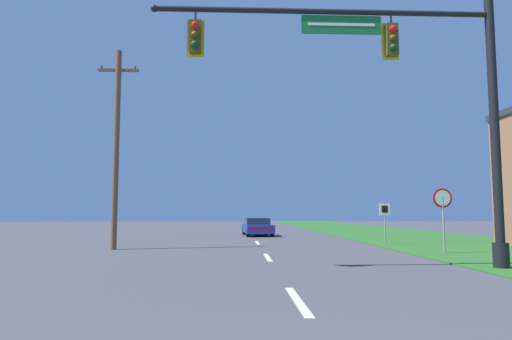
% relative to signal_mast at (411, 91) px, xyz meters
% --- Properties ---
extents(grass_verge_right, '(10.00, 110.00, 0.04)m').
position_rel_signal_mast_xyz_m(grass_verge_right, '(6.56, 19.61, -5.12)').
color(grass_verge_right, '#2D6626').
rests_on(grass_verge_right, ground).
extents(road_center_line, '(0.16, 34.80, 0.01)m').
position_rel_signal_mast_xyz_m(road_center_line, '(-3.94, 11.61, -5.13)').
color(road_center_line, silver).
rests_on(road_center_line, ground).
extents(signal_mast, '(10.24, 0.47, 8.32)m').
position_rel_signal_mast_xyz_m(signal_mast, '(0.00, 0.00, 0.00)').
color(signal_mast, black).
rests_on(signal_mast, grass_verge_right).
extents(car_ahead, '(2.13, 4.65, 1.19)m').
position_rel_signal_mast_xyz_m(car_ahead, '(-3.60, 19.12, -4.53)').
color(car_ahead, black).
rests_on(car_ahead, ground).
extents(stop_sign, '(0.76, 0.07, 2.50)m').
position_rel_signal_mast_xyz_m(stop_sign, '(3.01, 4.75, -3.27)').
color(stop_sign, gray).
rests_on(stop_sign, grass_verge_right).
extents(route_sign_post, '(0.55, 0.06, 2.03)m').
position_rel_signal_mast_xyz_m(route_sign_post, '(2.33, 9.71, -3.61)').
color(route_sign_post, gray).
rests_on(route_sign_post, grass_verge_right).
extents(utility_pole_near, '(1.80, 0.26, 8.90)m').
position_rel_signal_mast_xyz_m(utility_pole_near, '(-10.41, 7.51, -0.53)').
color(utility_pole_near, brown).
rests_on(utility_pole_near, ground).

